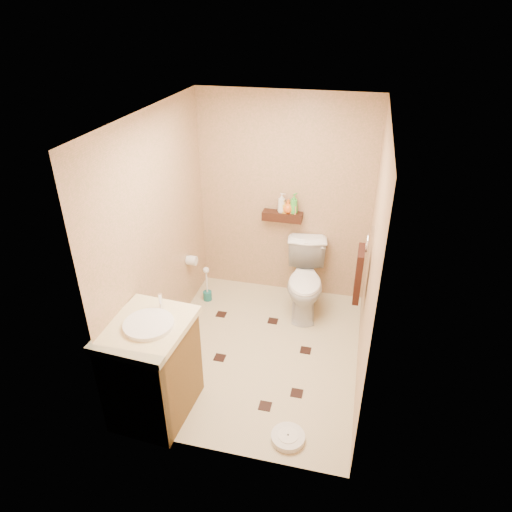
# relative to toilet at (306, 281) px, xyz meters

# --- Properties ---
(ground) EXTENTS (2.50, 2.50, 0.00)m
(ground) POSITION_rel_toilet_xyz_m (-0.35, -0.83, -0.40)
(ground) COLOR tan
(ground) RESTS_ON ground
(wall_back) EXTENTS (2.00, 0.04, 2.40)m
(wall_back) POSITION_rel_toilet_xyz_m (-0.35, 0.42, 0.80)
(wall_back) COLOR tan
(wall_back) RESTS_ON ground
(wall_front) EXTENTS (2.00, 0.04, 2.40)m
(wall_front) POSITION_rel_toilet_xyz_m (-0.35, -2.08, 0.80)
(wall_front) COLOR tan
(wall_front) RESTS_ON ground
(wall_left) EXTENTS (0.04, 2.50, 2.40)m
(wall_left) POSITION_rel_toilet_xyz_m (-1.35, -0.83, 0.80)
(wall_left) COLOR tan
(wall_left) RESTS_ON ground
(wall_right) EXTENTS (0.04, 2.50, 2.40)m
(wall_right) POSITION_rel_toilet_xyz_m (0.65, -0.83, 0.80)
(wall_right) COLOR tan
(wall_right) RESTS_ON ground
(ceiling) EXTENTS (2.00, 2.50, 0.02)m
(ceiling) POSITION_rel_toilet_xyz_m (-0.35, -0.83, 2.00)
(ceiling) COLOR silver
(ceiling) RESTS_ON wall_back
(wall_shelf) EXTENTS (0.46, 0.14, 0.10)m
(wall_shelf) POSITION_rel_toilet_xyz_m (-0.35, 0.34, 0.62)
(wall_shelf) COLOR #3B1A10
(wall_shelf) RESTS_ON wall_back
(floor_accents) EXTENTS (1.16, 1.35, 0.01)m
(floor_accents) POSITION_rel_toilet_xyz_m (-0.30, -0.87, -0.40)
(floor_accents) COLOR black
(floor_accents) RESTS_ON ground
(toilet) EXTENTS (0.55, 0.84, 0.81)m
(toilet) POSITION_rel_toilet_xyz_m (0.00, 0.00, 0.00)
(toilet) COLOR white
(toilet) RESTS_ON ground
(vanity) EXTENTS (0.67, 0.80, 1.07)m
(vanity) POSITION_rel_toilet_xyz_m (-1.05, -1.78, 0.07)
(vanity) COLOR brown
(vanity) RESTS_ON ground
(bathroom_scale) EXTENTS (0.31, 0.31, 0.06)m
(bathroom_scale) POSITION_rel_toilet_xyz_m (0.13, -1.84, -0.38)
(bathroom_scale) COLOR silver
(bathroom_scale) RESTS_ON ground
(toilet_brush) EXTENTS (0.10, 0.10, 0.46)m
(toilet_brush) POSITION_rel_toilet_xyz_m (-1.17, -0.06, -0.24)
(toilet_brush) COLOR #196767
(toilet_brush) RESTS_ON ground
(towel_ring) EXTENTS (0.12, 0.30, 0.76)m
(towel_ring) POSITION_rel_toilet_xyz_m (0.56, -0.58, 0.54)
(towel_ring) COLOR silver
(towel_ring) RESTS_ON wall_right
(toilet_paper) EXTENTS (0.12, 0.11, 0.12)m
(toilet_paper) POSITION_rel_toilet_xyz_m (-1.29, -0.18, 0.20)
(toilet_paper) COLOR silver
(toilet_paper) RESTS_ON wall_left
(bottle_a) EXTENTS (0.10, 0.10, 0.23)m
(bottle_a) POSITION_rel_toilet_xyz_m (-0.36, 0.34, 0.78)
(bottle_a) COLOR silver
(bottle_a) RESTS_ON wall_shelf
(bottle_b) EXTENTS (0.07, 0.07, 0.16)m
(bottle_b) POSITION_rel_toilet_xyz_m (-0.33, 0.34, 0.74)
(bottle_b) COLOR gold
(bottle_b) RESTS_ON wall_shelf
(bottle_c) EXTENTS (0.14, 0.14, 0.16)m
(bottle_c) POSITION_rel_toilet_xyz_m (-0.29, 0.34, 0.75)
(bottle_c) COLOR orange
(bottle_c) RESTS_ON wall_shelf
(bottle_d) EXTENTS (0.13, 0.13, 0.24)m
(bottle_d) POSITION_rel_toilet_xyz_m (-0.22, 0.34, 0.78)
(bottle_d) COLOR green
(bottle_d) RESTS_ON wall_shelf
(bottle_e) EXTENTS (0.08, 0.07, 0.15)m
(bottle_e) POSITION_rel_toilet_xyz_m (-0.22, 0.34, 0.74)
(bottle_e) COLOR #F67D52
(bottle_e) RESTS_ON wall_shelf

